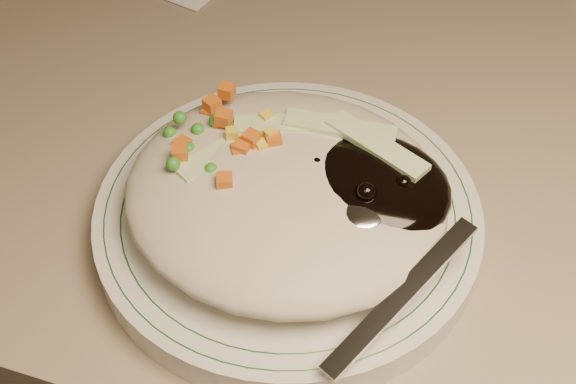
% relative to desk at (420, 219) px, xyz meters
% --- Properties ---
extents(desk, '(1.40, 0.70, 0.74)m').
position_rel_desk_xyz_m(desk, '(0.00, 0.00, 0.00)').
color(desk, gray).
rests_on(desk, ground).
extents(plate, '(0.24, 0.24, 0.02)m').
position_rel_desk_xyz_m(plate, '(-0.07, -0.21, 0.21)').
color(plate, silver).
rests_on(plate, desk).
extents(plate_rim, '(0.23, 0.23, 0.00)m').
position_rel_desk_xyz_m(plate_rim, '(-0.07, -0.21, 0.22)').
color(plate_rim, '#144723').
rests_on(plate_rim, plate).
extents(meal, '(0.21, 0.19, 0.05)m').
position_rel_desk_xyz_m(meal, '(-0.06, -0.21, 0.24)').
color(meal, '#B4AC92').
rests_on(meal, plate).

